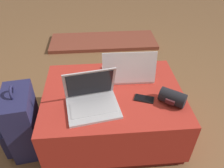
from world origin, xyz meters
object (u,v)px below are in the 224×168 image
object	(u,v)px
cell_phone	(144,99)
backpack	(22,124)
laptop_far	(128,72)
laptop_near	(92,99)
wrist_brace	(173,97)

from	to	relation	value
cell_phone	backpack	world-z (taller)	backpack
laptop_far	cell_phone	size ratio (longest dim) A/B	2.63
laptop_near	wrist_brace	distance (m)	0.52
laptop_far	cell_phone	world-z (taller)	laptop_far
laptop_near	backpack	size ratio (longest dim) A/B	0.64
laptop_near	laptop_far	distance (m)	0.39
backpack	wrist_brace	world-z (taller)	backpack
wrist_brace	backpack	bearing A→B (deg)	177.55
laptop_far	laptop_near	bearing A→B (deg)	47.70
cell_phone	wrist_brace	world-z (taller)	wrist_brace
laptop_near	cell_phone	xyz separation A→B (m)	(0.35, 0.03, -0.05)
cell_phone	wrist_brace	bearing A→B (deg)	94.52
laptop_far	backpack	distance (m)	0.84
laptop_near	wrist_brace	world-z (taller)	laptop_near
cell_phone	laptop_far	bearing A→B (deg)	-142.38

